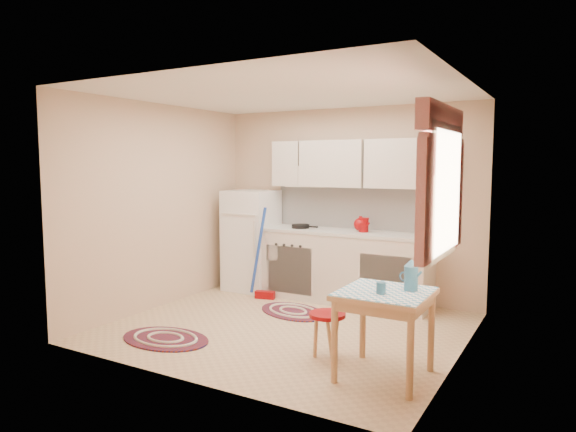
% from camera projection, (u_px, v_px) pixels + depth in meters
% --- Properties ---
extents(room_shell, '(3.64, 3.60, 2.52)m').
position_uv_depth(room_shell, '(310.00, 180.00, 5.53)').
color(room_shell, tan).
rests_on(room_shell, ground).
extents(fridge, '(0.65, 0.60, 1.40)m').
position_uv_depth(fridge, '(251.00, 240.00, 7.21)').
color(fridge, white).
rests_on(fridge, ground).
extents(broom, '(0.30, 0.18, 1.20)m').
position_uv_depth(broom, '(265.00, 254.00, 6.70)').
color(broom, '#1C44B4').
rests_on(broom, ground).
extents(base_cabinets, '(2.25, 0.60, 0.88)m').
position_uv_depth(base_cabinets, '(342.00, 267.00, 6.60)').
color(base_cabinets, beige).
rests_on(base_cabinets, ground).
extents(countertop, '(2.27, 0.62, 0.04)m').
position_uv_depth(countertop, '(343.00, 232.00, 6.55)').
color(countertop, beige).
rests_on(countertop, base_cabinets).
extents(frying_pan, '(0.24, 0.24, 0.05)m').
position_uv_depth(frying_pan, '(300.00, 226.00, 6.80)').
color(frying_pan, black).
rests_on(frying_pan, countertop).
extents(red_kettle, '(0.23, 0.22, 0.19)m').
position_uv_depth(red_kettle, '(360.00, 224.00, 6.42)').
color(red_kettle, '#880408').
rests_on(red_kettle, countertop).
extents(red_canister, '(0.14, 0.14, 0.16)m').
position_uv_depth(red_canister, '(364.00, 226.00, 6.40)').
color(red_canister, '#880408').
rests_on(red_canister, countertop).
extents(table, '(0.72, 0.72, 0.72)m').
position_uv_depth(table, '(384.00, 334.00, 4.25)').
color(table, tan).
rests_on(table, ground).
extents(stool, '(0.43, 0.43, 0.42)m').
position_uv_depth(stool, '(327.00, 335.00, 4.68)').
color(stool, '#880408').
rests_on(stool, ground).
extents(coffee_pot, '(0.15, 0.14, 0.28)m').
position_uv_depth(coffee_pot, '(411.00, 275.00, 4.21)').
color(coffee_pot, '#2D668A').
rests_on(coffee_pot, table).
extents(mug, '(0.08, 0.08, 0.10)m').
position_uv_depth(mug, '(381.00, 288.00, 4.12)').
color(mug, '#2D668A').
rests_on(mug, table).
extents(rug_center, '(1.08, 0.89, 0.02)m').
position_uv_depth(rug_center, '(293.00, 312.00, 6.14)').
color(rug_center, maroon).
rests_on(rug_center, ground).
extents(rug_left, '(0.98, 0.65, 0.02)m').
position_uv_depth(rug_left, '(165.00, 339.00, 5.18)').
color(rug_left, maroon).
rests_on(rug_left, ground).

